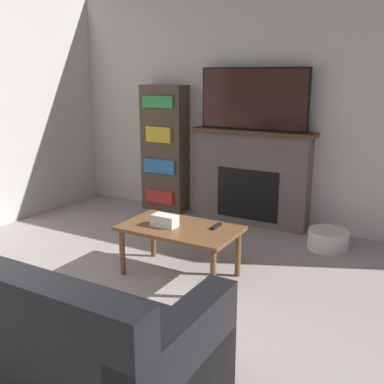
% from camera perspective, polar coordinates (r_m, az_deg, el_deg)
% --- Properties ---
extents(wall_back, '(6.23, 0.06, 2.70)m').
position_cam_1_polar(wall_back, '(5.21, 9.97, 10.55)').
color(wall_back, beige).
rests_on(wall_back, ground_plane).
extents(fireplace, '(1.45, 0.28, 1.10)m').
position_cam_1_polar(fireplace, '(5.24, 7.54, 1.87)').
color(fireplace, '#605651').
rests_on(fireplace, ground_plane).
extents(tv, '(1.26, 0.03, 0.68)m').
position_cam_1_polar(tv, '(5.10, 7.80, 11.60)').
color(tv, black).
rests_on(tv, fireplace).
extents(couch, '(2.36, 0.87, 0.89)m').
position_cam_1_polar(couch, '(2.86, -22.07, -15.96)').
color(couch, black).
rests_on(couch, ground_plane).
extents(coffee_table, '(1.01, 0.59, 0.45)m').
position_cam_1_polar(coffee_table, '(3.87, -1.56, -5.23)').
color(coffee_table, brown).
rests_on(coffee_table, ground_plane).
extents(tissue_box, '(0.22, 0.12, 0.10)m').
position_cam_1_polar(tissue_box, '(3.85, -3.49, -3.64)').
color(tissue_box, white).
rests_on(tissue_box, coffee_table).
extents(remote_control, '(0.04, 0.15, 0.02)m').
position_cam_1_polar(remote_control, '(3.83, 3.08, -4.36)').
color(remote_control, black).
rests_on(remote_control, coffee_table).
extents(bookshelf, '(0.58, 0.29, 1.59)m').
position_cam_1_polar(bookshelf, '(5.71, -3.47, 5.46)').
color(bookshelf, '#4C3D2D').
rests_on(bookshelf, ground_plane).
extents(storage_basket, '(0.41, 0.41, 0.20)m').
position_cam_1_polar(storage_basket, '(4.75, 16.91, -5.79)').
color(storage_basket, silver).
rests_on(storage_basket, ground_plane).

